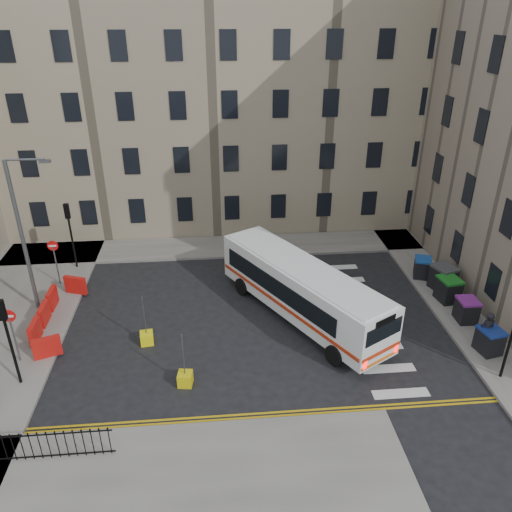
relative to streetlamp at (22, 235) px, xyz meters
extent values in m
plane|color=black|center=(13.00, -2.00, -4.34)|extent=(120.00, 120.00, 0.00)
cube|color=slate|center=(7.00, 6.60, -4.26)|extent=(36.00, 3.20, 0.15)
cube|color=slate|center=(22.00, 2.00, -4.26)|extent=(2.40, 26.00, 0.15)
cube|color=slate|center=(-1.00, -1.00, -4.26)|extent=(6.00, 22.00, 0.15)
cube|color=slate|center=(6.00, -12.00, -4.26)|extent=(20.00, 6.00, 0.15)
cube|color=gray|center=(6.00, 13.50, 3.66)|extent=(38.00, 10.50, 16.00)
cylinder|color=black|center=(21.60, -7.50, -2.59)|extent=(0.12, 0.12, 3.20)
cylinder|color=black|center=(1.00, 4.50, -2.59)|extent=(0.12, 0.12, 3.20)
cube|color=black|center=(1.00, 4.50, -0.54)|extent=(0.28, 0.22, 0.90)
cylinder|color=black|center=(1.00, -6.00, -2.59)|extent=(0.12, 0.12, 3.20)
cube|color=black|center=(1.00, -6.00, -0.54)|extent=(0.28, 0.22, 0.90)
cylinder|color=#595B5E|center=(0.00, 0.00, -0.19)|extent=(0.20, 0.20, 8.00)
cube|color=#595B5E|center=(0.00, 0.00, 3.88)|extent=(0.50, 0.22, 0.14)
cylinder|color=#595B5E|center=(0.50, 2.50, -2.99)|extent=(0.08, 0.08, 2.40)
cube|color=red|center=(0.50, 2.50, -1.49)|extent=(0.60, 0.04, 0.60)
cylinder|color=#595B5E|center=(0.50, -4.50, -2.99)|extent=(0.08, 0.08, 2.40)
cube|color=red|center=(0.50, -4.50, -1.49)|extent=(0.60, 0.04, 0.60)
cube|color=red|center=(0.80, -3.00, -3.69)|extent=(0.25, 1.25, 1.00)
cube|color=red|center=(0.80, -1.50, -3.69)|extent=(0.25, 1.25, 1.00)
cube|color=red|center=(0.80, 0.00, -3.69)|extent=(0.25, 1.25, 1.00)
cube|color=red|center=(1.70, 1.30, -3.69)|extent=(1.26, 0.66, 1.00)
cube|color=red|center=(1.70, -4.30, -3.69)|extent=(1.26, 0.66, 1.00)
cube|color=black|center=(1.75, -10.20, -4.09)|extent=(7.80, 0.04, 0.04)
cube|color=white|center=(13.77, -1.95, -2.62)|extent=(7.52, 10.54, 2.45)
cube|color=black|center=(12.46, -2.15, -2.43)|extent=(4.37, 7.48, 0.98)
cube|color=black|center=(14.59, -0.91, -2.43)|extent=(4.37, 7.48, 0.98)
cube|color=black|center=(11.06, 2.71, -2.38)|extent=(1.89, 1.13, 1.08)
cube|color=black|center=(16.48, -6.62, -2.13)|extent=(1.89, 1.13, 0.78)
cube|color=#B72D0F|center=(12.70, -2.57, -3.21)|extent=(5.34, 9.16, 0.18)
cube|color=#B72D0F|center=(14.84, -1.33, -3.21)|extent=(5.34, 9.16, 0.18)
cube|color=#FF0C0C|center=(15.64, -7.12, -3.46)|extent=(0.21, 0.15, 0.39)
cube|color=#FF0C0C|center=(17.33, -6.13, -3.46)|extent=(0.21, 0.15, 0.39)
cylinder|color=black|center=(10.89, 0.57, -3.85)|extent=(0.73, 0.98, 0.98)
cylinder|color=black|center=(13.01, 1.79, -3.85)|extent=(0.73, 0.98, 0.98)
cylinder|color=black|center=(14.63, -5.87, -3.85)|extent=(0.73, 0.98, 0.98)
cylinder|color=black|center=(16.74, -4.64, -3.85)|extent=(0.73, 0.98, 0.98)
cube|color=black|center=(21.89, -5.78, -3.64)|extent=(1.10, 1.22, 1.10)
cube|color=navy|center=(21.89, -5.78, -3.03)|extent=(1.16, 1.27, 0.11)
cube|color=black|center=(22.03, -3.23, -3.64)|extent=(0.93, 1.07, 1.10)
cube|color=#77217F|center=(22.03, -3.23, -3.03)|extent=(0.98, 1.12, 0.11)
cube|color=black|center=(21.94, -1.28, -3.58)|extent=(1.16, 1.29, 1.20)
cube|color=#186C1E|center=(21.94, -1.28, -2.92)|extent=(1.22, 1.35, 0.13)
cube|color=black|center=(22.16, -0.10, -3.55)|extent=(1.41, 1.51, 1.28)
cube|color=#393A3C|center=(22.16, -0.10, -2.84)|extent=(1.48, 1.58, 0.13)
cube|color=black|center=(21.56, 1.38, -3.65)|extent=(1.18, 1.26, 1.07)
cube|color=#16458E|center=(21.56, 1.38, -3.06)|extent=(1.24, 1.32, 0.11)
imported|color=black|center=(21.79, -5.54, -3.20)|extent=(0.73, 0.48, 1.97)
cube|color=yellow|center=(6.07, -3.52, -4.04)|extent=(0.67, 0.67, 0.60)
cube|color=#DAC30C|center=(8.00, -6.61, -4.04)|extent=(0.67, 0.67, 0.60)
camera|label=1|loc=(9.51, -23.37, 10.26)|focal=35.00mm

